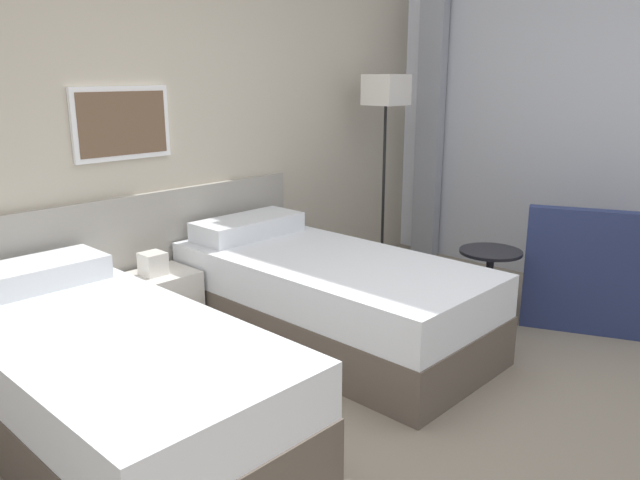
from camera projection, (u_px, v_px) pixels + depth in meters
name	position (u px, v px, depth m)	size (l,w,h in m)	color
ground_plane	(442.00, 418.00, 3.07)	(16.00, 16.00, 0.00)	slate
wall_headboard	(177.00, 127.00, 4.13)	(10.00, 0.10, 2.70)	#B7AD99
bed_near_door	(106.00, 379.00, 2.86)	(0.97, 2.02, 0.68)	brown
bed_near_window	(328.00, 297.00, 3.91)	(0.97, 2.02, 0.68)	brown
nightstand	(156.00, 306.00, 3.92)	(0.50, 0.35, 0.58)	beige
floor_lamp	(386.00, 103.00, 5.00)	(0.29, 0.29, 1.64)	black
side_table	(489.00, 273.00, 4.13)	(0.41, 0.41, 0.52)	black
armchair	(582.00, 277.00, 4.30)	(0.97, 0.98, 0.82)	navy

